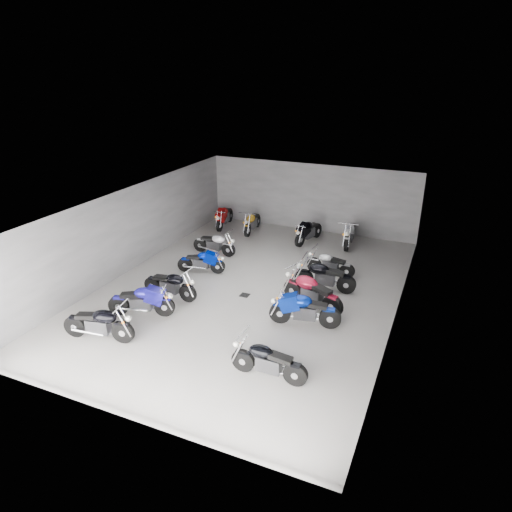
% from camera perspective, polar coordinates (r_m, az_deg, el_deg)
% --- Properties ---
extents(ground, '(14.00, 14.00, 0.00)m').
position_cam_1_polar(ground, '(16.33, -0.69, -4.18)').
color(ground, '#A09D98').
rests_on(ground, ground).
extents(wall_back, '(10.00, 0.10, 3.20)m').
position_cam_1_polar(wall_back, '(21.92, 6.84, 7.28)').
color(wall_back, gray).
rests_on(wall_back, ground).
extents(wall_left, '(0.10, 14.00, 3.20)m').
position_cam_1_polar(wall_left, '(18.17, -15.28, 3.33)').
color(wall_left, gray).
rests_on(wall_left, ground).
extents(wall_right, '(0.10, 14.00, 3.20)m').
position_cam_1_polar(wall_right, '(14.52, 17.61, -1.93)').
color(wall_right, gray).
rests_on(wall_right, ground).
extents(ceiling, '(10.00, 14.00, 0.04)m').
position_cam_1_polar(ceiling, '(15.14, -0.74, 6.74)').
color(ceiling, black).
rests_on(ceiling, wall_back).
extents(drain_grate, '(0.32, 0.32, 0.01)m').
position_cam_1_polar(drain_grate, '(15.93, -1.42, -4.91)').
color(drain_grate, black).
rests_on(drain_grate, ground).
extents(motorcycle_left_a, '(2.18, 0.60, 0.97)m').
position_cam_1_polar(motorcycle_left_a, '(14.03, -19.02, -7.99)').
color(motorcycle_left_a, black).
rests_on(motorcycle_left_a, ground).
extents(motorcycle_left_b, '(2.07, 0.86, 0.94)m').
position_cam_1_polar(motorcycle_left_b, '(14.93, -14.06, -5.46)').
color(motorcycle_left_b, black).
rests_on(motorcycle_left_b, ground).
extents(motorcycle_left_c, '(2.07, 0.41, 0.91)m').
position_cam_1_polar(motorcycle_left_c, '(15.83, -10.64, -3.53)').
color(motorcycle_left_c, black).
rests_on(motorcycle_left_c, ground).
extents(motorcycle_left_e, '(1.83, 0.62, 0.82)m').
position_cam_1_polar(motorcycle_left_e, '(17.57, -6.79, -0.71)').
color(motorcycle_left_e, black).
rests_on(motorcycle_left_e, ground).
extents(motorcycle_left_f, '(1.97, 0.39, 0.86)m').
position_cam_1_polar(motorcycle_left_f, '(19.23, -5.19, 1.56)').
color(motorcycle_left_f, black).
rests_on(motorcycle_left_f, ground).
extents(motorcycle_right_a, '(2.06, 0.40, 0.91)m').
position_cam_1_polar(motorcycle_right_a, '(11.83, 1.48, -13.00)').
color(motorcycle_right_a, black).
rests_on(motorcycle_right_a, ground).
extents(motorcycle_right_c, '(2.19, 0.62, 0.97)m').
position_cam_1_polar(motorcycle_right_c, '(14.03, 6.03, -6.72)').
color(motorcycle_right_c, black).
rests_on(motorcycle_right_c, ground).
extents(motorcycle_right_d, '(2.24, 0.94, 1.02)m').
position_cam_1_polar(motorcycle_right_d, '(15.05, 6.97, -4.47)').
color(motorcycle_right_d, black).
rests_on(motorcycle_right_d, ground).
extents(motorcycle_right_e, '(2.19, 0.46, 0.96)m').
position_cam_1_polar(motorcycle_right_e, '(16.26, 8.53, -2.51)').
color(motorcycle_right_e, black).
rests_on(motorcycle_right_e, ground).
extents(motorcycle_right_f, '(1.88, 0.39, 0.83)m').
position_cam_1_polar(motorcycle_right_f, '(17.49, 9.23, -0.96)').
color(motorcycle_right_f, black).
rests_on(motorcycle_right_f, ground).
extents(motorcycle_back_a, '(0.53, 2.17, 0.96)m').
position_cam_1_polar(motorcycle_back_a, '(22.51, -3.98, 4.94)').
color(motorcycle_back_a, black).
rests_on(motorcycle_back_a, ground).
extents(motorcycle_back_b, '(0.46, 2.08, 0.91)m').
position_cam_1_polar(motorcycle_back_b, '(21.73, -0.48, 4.27)').
color(motorcycle_back_b, black).
rests_on(motorcycle_back_b, ground).
extents(motorcycle_back_d, '(0.65, 2.11, 0.94)m').
position_cam_1_polar(motorcycle_back_d, '(20.58, 6.56, 3.07)').
color(motorcycle_back_d, black).
rests_on(motorcycle_back_d, ground).
extents(motorcycle_back_e, '(0.49, 2.29, 1.00)m').
position_cam_1_polar(motorcycle_back_e, '(20.51, 11.63, 2.78)').
color(motorcycle_back_e, black).
rests_on(motorcycle_back_e, ground).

